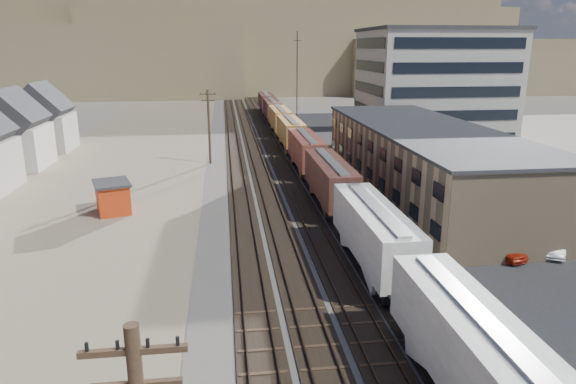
{
  "coord_description": "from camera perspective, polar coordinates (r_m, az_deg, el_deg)",
  "views": [
    {
      "loc": [
        -6.5,
        -27.52,
        15.38
      ],
      "look_at": [
        -1.05,
        15.98,
        3.0
      ],
      "focal_mm": 32.0,
      "sensor_mm": 36.0,
      "label": 1
    }
  ],
  "objects": [
    {
      "name": "hills_north",
      "position": [
        195.56,
        -5.38,
        15.33
      ],
      "size": [
        265.0,
        80.0,
        32.0
      ],
      "color": "brown",
      "rests_on": "ground"
    },
    {
      "name": "asphalt_lot",
      "position": [
        70.41,
        16.95,
        2.47
      ],
      "size": [
        26.0,
        120.0,
        0.04
      ],
      "primitive_type": "cube",
      "color": "#232326",
      "rests_on": "ground"
    },
    {
      "name": "dirt_yard",
      "position": [
        70.55,
        -18.01,
        2.41
      ],
      "size": [
        24.0,
        180.0,
        0.03
      ],
      "primitive_type": "cube",
      "color": "#7C7155",
      "rests_on": "ground"
    },
    {
      "name": "utility_pole_north",
      "position": [
        70.28,
        -8.77,
        7.34
      ],
      "size": [
        2.2,
        0.32,
        10.0
      ],
      "color": "#382619",
      "rests_on": "ground"
    },
    {
      "name": "maintenance_shed",
      "position": [
        52.07,
        -18.89,
        -0.5
      ],
      "size": [
        4.33,
        4.93,
        3.04
      ],
      "color": "red",
      "rests_on": "ground"
    },
    {
      "name": "radio_mast",
      "position": [
        88.63,
        1.0,
        11.72
      ],
      "size": [
        1.2,
        0.16,
        18.0
      ],
      "color": "black",
      "rests_on": "ground"
    },
    {
      "name": "parked_car_blue",
      "position": [
        78.37,
        13.12,
        4.58
      ],
      "size": [
        3.75,
        5.67,
        1.45
      ],
      "primitive_type": "imported",
      "rotation": [
        0.0,
        0.0,
        0.28
      ],
      "color": "navy",
      "rests_on": "ground"
    },
    {
      "name": "ground",
      "position": [
        32.19,
        5.54,
        -12.85
      ],
      "size": [
        300.0,
        300.0,
        0.0
      ],
      "primitive_type": "plane",
      "color": "#6B6356",
      "rests_on": "ground"
    },
    {
      "name": "office_tower",
      "position": [
        89.59,
        15.81,
        11.27
      ],
      "size": [
        22.6,
        18.6,
        18.45
      ],
      "color": "#9E998E",
      "rests_on": "ground"
    },
    {
      "name": "parked_car_red",
      "position": [
        42.31,
        22.62,
        -5.8
      ],
      "size": [
        2.77,
        4.47,
        1.42
      ],
      "primitive_type": "imported",
      "rotation": [
        0.0,
        0.0,
        0.28
      ],
      "color": "#B42910",
      "rests_on": "ground"
    },
    {
      "name": "ballast_bed",
      "position": [
        79.29,
        -2.31,
        4.59
      ],
      "size": [
        18.0,
        200.0,
        0.06
      ],
      "primitive_type": "cube",
      "color": "#4C4742",
      "rests_on": "ground"
    },
    {
      "name": "parked_car_far",
      "position": [
        79.99,
        21.92,
        4.09
      ],
      "size": [
        2.27,
        4.58,
        1.5
      ],
      "primitive_type": "imported",
      "rotation": [
        0.0,
        0.0,
        -0.11
      ],
      "color": "silver",
      "rests_on": "ground"
    },
    {
      "name": "freight_train",
      "position": [
        73.02,
        1.08,
        5.84
      ],
      "size": [
        3.0,
        119.74,
        4.46
      ],
      "color": "black",
      "rests_on": "ground"
    },
    {
      "name": "warehouse",
      "position": [
        57.94,
        14.81,
        3.57
      ],
      "size": [
        12.4,
        40.4,
        7.25
      ],
      "color": "tan",
      "rests_on": "ground"
    },
    {
      "name": "rail_tracks",
      "position": [
        79.23,
        -2.71,
        4.64
      ],
      "size": [
        11.4,
        200.0,
        0.24
      ],
      "color": "black",
      "rests_on": "ground"
    },
    {
      "name": "parked_car_white",
      "position": [
        44.66,
        27.33,
        -5.27
      ],
      "size": [
        3.37,
        4.42,
        1.4
      ],
      "primitive_type": "imported",
      "rotation": [
        0.0,
        0.0,
        -0.51
      ],
      "color": "white",
      "rests_on": "ground"
    }
  ]
}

